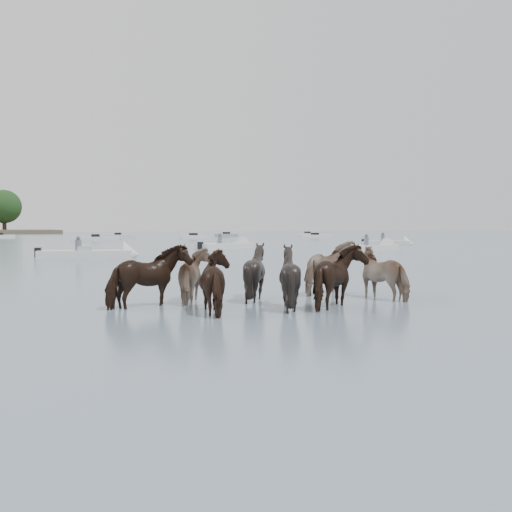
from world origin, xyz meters
name	(u,v)px	position (x,y,z in m)	size (l,w,h in m)	color
ground	(375,308)	(0.00, 0.00, 0.00)	(400.00, 400.00, 0.00)	#4D5F6E
pony_herd	(274,278)	(-1.62, 1.83, 0.62)	(8.10, 4.12, 1.67)	black
swimming_pony	(194,259)	(2.22, 18.31, 0.10)	(0.72, 0.44, 0.44)	black
motorboat_b	(99,254)	(-1.80, 23.55, 0.22)	(5.95, 2.98, 1.92)	silver
motorboat_c	(231,246)	(10.84, 33.31, 0.22)	(6.12, 3.88, 1.92)	silver
motorboat_d	(378,248)	(19.14, 24.35, 0.23)	(5.06, 2.11, 1.92)	silver
motorboat_e	(394,243)	(27.73, 32.87, 0.23)	(4.87, 3.95, 1.92)	silver
distant_flotilla	(41,238)	(-0.36, 75.61, 0.26)	(106.01, 25.56, 0.93)	silver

